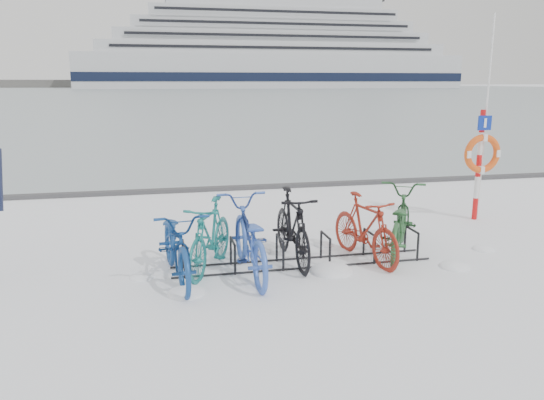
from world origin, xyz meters
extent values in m
plane|color=white|center=(0.00, 0.00, 0.00)|extent=(900.00, 900.00, 0.00)
cube|color=#99A7AC|center=(0.00, 155.00, 0.01)|extent=(400.00, 298.00, 0.02)
cube|color=#3F3F42|center=(0.00, 5.90, 0.05)|extent=(400.00, 0.25, 0.10)
cylinder|color=black|center=(-1.80, -0.22, 0.22)|extent=(0.04, 0.04, 0.44)
cylinder|color=black|center=(-1.80, 0.22, 0.22)|extent=(0.04, 0.04, 0.44)
cylinder|color=black|center=(-1.80, 0.00, 0.44)|extent=(0.04, 0.44, 0.04)
cylinder|color=black|center=(-1.08, -0.22, 0.22)|extent=(0.04, 0.04, 0.44)
cylinder|color=black|center=(-1.08, 0.22, 0.22)|extent=(0.04, 0.04, 0.44)
cylinder|color=black|center=(-1.08, 0.00, 0.44)|extent=(0.04, 0.44, 0.04)
cylinder|color=black|center=(-0.36, -0.22, 0.22)|extent=(0.04, 0.04, 0.44)
cylinder|color=black|center=(-0.36, 0.22, 0.22)|extent=(0.04, 0.04, 0.44)
cylinder|color=black|center=(-0.36, 0.00, 0.44)|extent=(0.04, 0.44, 0.04)
cylinder|color=black|center=(0.36, -0.22, 0.22)|extent=(0.04, 0.04, 0.44)
cylinder|color=black|center=(0.36, 0.22, 0.22)|extent=(0.04, 0.04, 0.44)
cylinder|color=black|center=(0.36, 0.00, 0.44)|extent=(0.04, 0.44, 0.04)
cylinder|color=black|center=(1.08, -0.22, 0.22)|extent=(0.04, 0.04, 0.44)
cylinder|color=black|center=(1.08, 0.22, 0.22)|extent=(0.04, 0.04, 0.44)
cylinder|color=black|center=(1.08, 0.00, 0.44)|extent=(0.04, 0.44, 0.04)
cylinder|color=black|center=(1.80, -0.22, 0.22)|extent=(0.04, 0.04, 0.44)
cylinder|color=black|center=(1.80, 0.22, 0.22)|extent=(0.04, 0.04, 0.44)
cylinder|color=black|center=(1.80, 0.00, 0.44)|extent=(0.04, 0.44, 0.04)
cylinder|color=black|center=(0.00, -0.22, 0.02)|extent=(4.00, 0.03, 0.03)
cylinder|color=black|center=(0.00, 0.22, 0.02)|extent=(4.00, 0.03, 0.03)
cylinder|color=red|center=(4.15, 1.89, 0.22)|extent=(0.10, 0.10, 0.44)
cylinder|color=silver|center=(4.15, 1.89, 0.66)|extent=(0.10, 0.10, 0.44)
cylinder|color=red|center=(4.15, 1.89, 1.10)|extent=(0.10, 0.10, 0.44)
cylinder|color=silver|center=(4.15, 1.89, 1.55)|extent=(0.10, 0.10, 0.44)
cylinder|color=red|center=(4.15, 1.89, 1.99)|extent=(0.10, 0.10, 0.44)
torus|color=#E35115|center=(4.15, 1.80, 1.35)|extent=(0.77, 0.13, 0.77)
cube|color=#0D2795|center=(4.15, 1.81, 1.96)|extent=(0.28, 0.03, 0.28)
cylinder|color=silver|center=(4.25, 1.94, 2.01)|extent=(0.04, 0.04, 4.01)
cube|color=silver|center=(46.65, 213.64, 6.68)|extent=(155.82, 28.94, 13.36)
cube|color=black|center=(46.65, 199.11, 4.45)|extent=(155.82, 0.30, 3.34)
cube|color=black|center=(46.65, 228.16, 4.45)|extent=(155.82, 0.30, 3.34)
cube|color=silver|center=(46.65, 213.64, 15.58)|extent=(139.13, 26.71, 4.45)
cube|color=silver|center=(46.65, 213.64, 24.49)|extent=(112.42, 23.37, 4.45)
cube|color=silver|center=(46.65, 213.64, 33.39)|extent=(85.70, 20.03, 4.45)
cube|color=black|center=(46.65, 200.06, 20.03)|extent=(122.43, 0.20, 13.36)
imported|color=navy|center=(-1.90, -0.18, 0.54)|extent=(0.95, 2.14, 1.09)
imported|color=#1A7270|center=(-1.40, 0.11, 0.54)|extent=(1.21, 1.85, 1.08)
imported|color=#385DBD|center=(-0.87, -0.19, 0.57)|extent=(0.80, 2.18, 1.13)
imported|color=black|center=(-0.12, 0.21, 0.58)|extent=(0.56, 1.93, 1.16)
imported|color=maroon|center=(1.01, 0.03, 0.53)|extent=(0.85, 1.84, 1.07)
imported|color=#26562C|center=(1.69, 0.25, 0.55)|extent=(1.70, 2.20, 1.11)
ellipsoid|color=white|center=(3.15, 0.05, 0.00)|extent=(0.38, 0.38, 0.13)
ellipsoid|color=white|center=(-0.59, 0.73, 0.00)|extent=(0.49, 0.49, 0.17)
ellipsoid|color=white|center=(0.61, 0.86, 0.00)|extent=(0.35, 0.35, 0.12)
ellipsoid|color=white|center=(-1.82, -0.79, 0.00)|extent=(0.50, 0.50, 0.18)
ellipsoid|color=white|center=(2.21, -0.62, 0.00)|extent=(0.46, 0.46, 0.16)
ellipsoid|color=white|center=(-2.41, -0.08, 0.00)|extent=(0.34, 0.34, 0.12)
ellipsoid|color=white|center=(0.33, -0.40, 0.00)|extent=(0.65, 0.65, 0.23)
ellipsoid|color=white|center=(1.41, 0.53, 0.00)|extent=(0.45, 0.45, 0.16)
camera|label=1|loc=(-2.11, -7.45, 2.74)|focal=35.00mm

